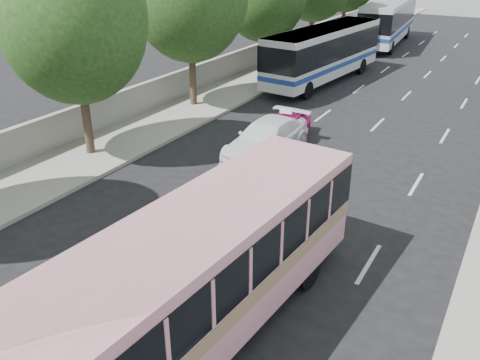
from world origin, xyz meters
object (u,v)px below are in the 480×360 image
Objects in this scene: pink_bus at (203,264)px; tour_coach_rear at (389,18)px; tour_coach_front at (324,50)px; pink_taxi at (285,128)px; white_pickup at (266,139)px.

tour_coach_rear is (-6.24, 38.25, 0.24)m from pink_bus.
pink_bus is 0.81× the size of tour_coach_rear.
tour_coach_front is (-6.24, 23.20, 0.08)m from pink_bus.
pink_bus is at bearing -80.65° from pink_taxi.
tour_coach_front reaches higher than pink_bus.
tour_coach_front is 0.93× the size of tour_coach_rear.
pink_bus is at bearing -68.62° from white_pickup.
pink_taxi is at bearing 91.56° from white_pickup.
pink_taxi is 0.77× the size of white_pickup.
tour_coach_rear is at bearing 96.03° from tour_coach_front.
pink_bus is 11.12m from white_pickup.
pink_bus reaches higher than pink_taxi.
tour_coach_rear is at bearing 103.69° from pink_bus.
tour_coach_front reaches higher than pink_taxi.
pink_bus is 0.87× the size of tour_coach_front.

